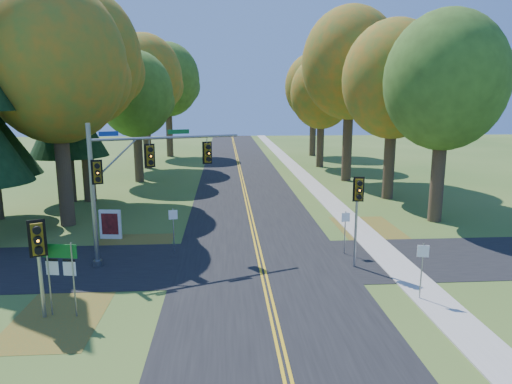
{
  "coord_description": "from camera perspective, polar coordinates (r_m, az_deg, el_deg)",
  "views": [
    {
      "loc": [
        -1.63,
        -18.27,
        7.45
      ],
      "look_at": [
        -0.17,
        2.8,
        3.2
      ],
      "focal_mm": 32.0,
      "sensor_mm": 36.0,
      "label": 1
    }
  ],
  "objects": [
    {
      "name": "ground",
      "position": [
        19.79,
        1.07,
        -10.73
      ],
      "size": [
        160.0,
        160.0,
        0.0
      ],
      "primitive_type": "plane",
      "color": "#34581F",
      "rests_on": "ground"
    },
    {
      "name": "road_main",
      "position": [
        19.79,
        1.07,
        -10.7
      ],
      "size": [
        8.0,
        160.0,
        0.02
      ],
      "primitive_type": "cube",
      "color": "black",
      "rests_on": "ground"
    },
    {
      "name": "road_cross",
      "position": [
        21.65,
        0.61,
        -8.72
      ],
      "size": [
        60.0,
        6.0,
        0.02
      ],
      "primitive_type": "cube",
      "color": "black",
      "rests_on": "ground"
    },
    {
      "name": "centerline_left",
      "position": [
        19.78,
        0.78,
        -10.67
      ],
      "size": [
        0.1,
        160.0,
        0.01
      ],
      "primitive_type": "cube",
      "color": "gold",
      "rests_on": "road_main"
    },
    {
      "name": "centerline_right",
      "position": [
        19.79,
        1.37,
        -10.66
      ],
      "size": [
        0.1,
        160.0,
        0.01
      ],
      "primitive_type": "cube",
      "color": "gold",
      "rests_on": "road_main"
    },
    {
      "name": "sidewalk_east",
      "position": [
        21.21,
        18.25,
        -9.69
      ],
      "size": [
        1.6,
        160.0,
        0.06
      ],
      "primitive_type": "cube",
      "color": "#9E998E",
      "rests_on": "ground"
    },
    {
      "name": "leaf_patch_w_near",
      "position": [
        23.98,
        -15.59,
        -7.14
      ],
      "size": [
        4.0,
        6.0,
        0.0
      ],
      "primitive_type": "cube",
      "color": "brown",
      "rests_on": "ground"
    },
    {
      "name": "leaf_patch_e",
      "position": [
        26.74,
        14.65,
        -5.16
      ],
      "size": [
        3.5,
        8.0,
        0.0
      ],
      "primitive_type": "cube",
      "color": "brown",
      "rests_on": "ground"
    },
    {
      "name": "leaf_patch_w_far",
      "position": [
        17.97,
        -23.36,
        -14.08
      ],
      "size": [
        3.0,
        5.0,
        0.0
      ],
      "primitive_type": "cube",
      "color": "brown",
      "rests_on": "ground"
    },
    {
      "name": "tree_w_a",
      "position": [
        29.31,
        -23.65,
        14.44
      ],
      "size": [
        8.0,
        8.0,
        14.15
      ],
      "color": "#38281C",
      "rests_on": "ground"
    },
    {
      "name": "tree_e_a",
      "position": [
        30.11,
        22.61,
        12.59
      ],
      "size": [
        7.2,
        7.2,
        12.73
      ],
      "color": "#38281C",
      "rests_on": "ground"
    },
    {
      "name": "tree_w_b",
      "position": [
        36.12,
        -20.94,
        15.29
      ],
      "size": [
        8.6,
        8.6,
        15.38
      ],
      "color": "#38281C",
      "rests_on": "ground"
    },
    {
      "name": "tree_e_b",
      "position": [
        36.14,
        16.91,
        13.2
      ],
      "size": [
        7.6,
        7.6,
        13.33
      ],
      "color": "#38281C",
      "rests_on": "ground"
    },
    {
      "name": "tree_w_c",
      "position": [
        43.46,
        -14.75,
        11.67
      ],
      "size": [
        6.8,
        6.8,
        11.91
      ],
      "color": "#38281C",
      "rests_on": "ground"
    },
    {
      "name": "tree_e_c",
      "position": [
        43.62,
        11.78,
        15.37
      ],
      "size": [
        8.8,
        8.8,
        15.79
      ],
      "color": "#38281C",
      "rests_on": "ground"
    },
    {
      "name": "tree_w_d",
      "position": [
        52.2,
        -13.71,
        13.62
      ],
      "size": [
        8.2,
        8.2,
        14.56
      ],
      "color": "#38281C",
      "rests_on": "ground"
    },
    {
      "name": "tree_e_d",
      "position": [
        52.29,
        8.26,
        12.13
      ],
      "size": [
        7.0,
        7.0,
        12.32
      ],
      "color": "#38281C",
      "rests_on": "ground"
    },
    {
      "name": "tree_w_e",
      "position": [
        62.83,
        -10.92,
        13.57
      ],
      "size": [
        8.4,
        8.4,
        14.97
      ],
      "color": "#38281C",
      "rests_on": "ground"
    },
    {
      "name": "tree_e_e",
      "position": [
        63.04,
        7.3,
        12.87
      ],
      "size": [
        7.8,
        7.8,
        13.74
      ],
      "color": "#38281C",
      "rests_on": "ground"
    },
    {
      "name": "pine_c",
      "position": [
        36.17,
        -22.99,
        14.06
      ],
      "size": [
        5.6,
        5.6,
        20.56
      ],
      "color": "#38281C",
      "rests_on": "ground"
    },
    {
      "name": "traffic_mast",
      "position": [
        21.53,
        -15.2,
        2.23
      ],
      "size": [
        6.72,
        2.91,
        6.49
      ],
      "rotation": [
        0.0,
        0.0,
        0.37
      ],
      "color": "gray",
      "rests_on": "ground"
    },
    {
      "name": "east_signal_pole",
      "position": [
        20.49,
        12.62,
        -0.92
      ],
      "size": [
        0.49,
        0.56,
        4.2
      ],
      "rotation": [
        0.0,
        0.0,
        -0.08
      ],
      "color": "#93959B",
      "rests_on": "ground"
    },
    {
      "name": "ped_signal_pole",
      "position": [
        17.01,
        -25.59,
        -6.12
      ],
      "size": [
        0.53,
        0.64,
        3.58
      ],
      "rotation": [
        0.0,
        0.0,
        0.43
      ],
      "color": "#9B9FA4",
      "rests_on": "ground"
    },
    {
      "name": "route_sign_cluster",
      "position": [
        17.28,
        -23.26,
        -8.32
      ],
      "size": [
        1.24,
        0.26,
        2.7
      ],
      "rotation": [
        0.0,
        0.0,
        -0.18
      ],
      "color": "gray",
      "rests_on": "ground"
    },
    {
      "name": "info_kiosk",
      "position": [
        26.16,
        -17.74,
        -3.88
      ],
      "size": [
        1.18,
        0.3,
        1.62
      ],
      "rotation": [
        0.0,
        0.0,
        -0.12
      ],
      "color": "silver",
      "rests_on": "ground"
    },
    {
      "name": "reg_sign_e_north",
      "position": [
        22.7,
        11.1,
        -4.06
      ],
      "size": [
        0.42,
        0.09,
        2.18
      ],
      "rotation": [
        0.0,
        0.0,
        0.14
      ],
      "color": "gray",
      "rests_on": "ground"
    },
    {
      "name": "reg_sign_e_south",
      "position": [
        18.37,
        20.07,
        -8.13
      ],
      "size": [
        0.42,
        0.12,
        2.24
      ],
      "rotation": [
        0.0,
        0.0,
        -0.21
      ],
      "color": "gray",
      "rests_on": "ground"
    },
    {
      "name": "reg_sign_w",
      "position": [
        22.85,
        -10.3,
        -3.79
      ],
      "size": [
        0.43,
        0.11,
        2.25
      ],
      "rotation": [
        0.0,
        0.0,
        0.18
      ],
      "color": "gray",
      "rests_on": "ground"
    }
  ]
}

